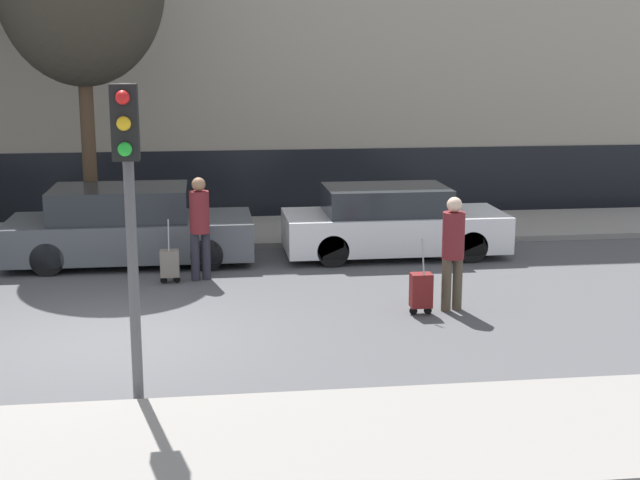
% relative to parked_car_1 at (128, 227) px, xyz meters
% --- Properties ---
extents(ground_plane, '(80.00, 80.00, 0.00)m').
position_rel_parked_car_1_xyz_m(ground_plane, '(0.07, -4.70, -0.67)').
color(ground_plane, '#4C4C4F').
extents(sidewalk_near, '(28.00, 2.50, 0.12)m').
position_rel_parked_car_1_xyz_m(sidewalk_near, '(0.07, -8.45, -0.61)').
color(sidewalk_near, gray).
rests_on(sidewalk_near, ground_plane).
extents(sidewalk_far, '(28.00, 3.00, 0.12)m').
position_rel_parked_car_1_xyz_m(sidewalk_far, '(0.07, 2.30, -0.61)').
color(sidewalk_far, gray).
rests_on(sidewalk_far, ground_plane).
extents(building_facade, '(28.00, 2.93, 9.87)m').
position_rel_parked_car_1_xyz_m(building_facade, '(0.07, 5.93, 4.25)').
color(building_facade, '#A89E8C').
rests_on(building_facade, ground_plane).
extents(parked_car_1, '(4.53, 1.91, 1.43)m').
position_rel_parked_car_1_xyz_m(parked_car_1, '(0.00, 0.00, 0.00)').
color(parked_car_1, '#4C5156').
rests_on(parked_car_1, ground_plane).
extents(parked_car_2, '(4.26, 1.75, 1.36)m').
position_rel_parked_car_1_xyz_m(parked_car_2, '(5.04, -0.07, -0.03)').
color(parked_car_2, silver).
rests_on(parked_car_2, ground_plane).
extents(pedestrian_left, '(0.34, 0.34, 1.80)m').
position_rel_parked_car_1_xyz_m(pedestrian_left, '(1.35, -1.52, 0.36)').
color(pedestrian_left, '#23232D').
rests_on(pedestrian_left, ground_plane).
extents(trolley_left, '(0.34, 0.29, 1.12)m').
position_rel_parked_car_1_xyz_m(trolley_left, '(0.82, -1.67, -0.32)').
color(trolley_left, slate).
rests_on(trolley_left, ground_plane).
extents(pedestrian_right, '(0.34, 0.34, 1.77)m').
position_rel_parked_car_1_xyz_m(pedestrian_right, '(5.17, -3.89, 0.34)').
color(pedestrian_right, '#4C4233').
rests_on(pedestrian_right, ground_plane).
extents(trolley_right, '(0.34, 0.29, 1.18)m').
position_rel_parked_car_1_xyz_m(trolley_right, '(4.65, -4.06, -0.29)').
color(trolley_right, maroon).
rests_on(trolley_right, ground_plane).
extents(traffic_light, '(0.28, 0.47, 3.58)m').
position_rel_parked_car_1_xyz_m(traffic_light, '(0.63, -7.07, 1.89)').
color(traffic_light, '#515154').
rests_on(traffic_light, ground_plane).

